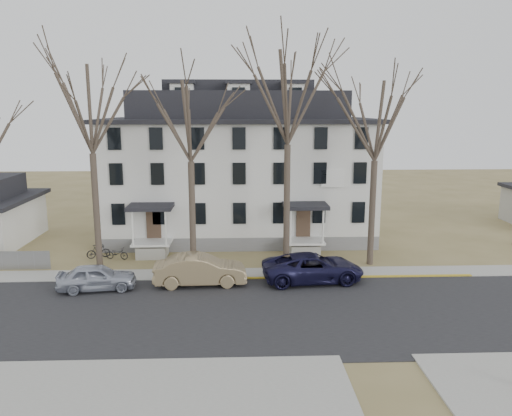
{
  "coord_description": "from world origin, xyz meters",
  "views": [
    {
      "loc": [
        -2.13,
        -21.2,
        10.04
      ],
      "look_at": [
        -0.99,
        9.0,
        3.96
      ],
      "focal_mm": 35.0,
      "sensor_mm": 36.0,
      "label": 1
    }
  ],
  "objects_px": {
    "bicycle_left": "(117,254)",
    "bicycle_right": "(98,252)",
    "boarding_house": "(239,168)",
    "car_tan": "(200,270)",
    "tree_mid_right": "(377,115)",
    "car_silver": "(97,278)",
    "tree_mid_left": "(190,115)",
    "tree_far_left": "(89,103)",
    "car_navy": "(313,268)",
    "tree_center": "(288,90)"
  },
  "relations": [
    {
      "from": "boarding_house",
      "to": "car_navy",
      "type": "relative_size",
      "value": 3.53
    },
    {
      "from": "tree_center",
      "to": "tree_mid_right",
      "type": "height_order",
      "value": "tree_center"
    },
    {
      "from": "tree_mid_right",
      "to": "car_navy",
      "type": "height_order",
      "value": "tree_mid_right"
    },
    {
      "from": "tree_mid_left",
      "to": "tree_mid_right",
      "type": "xyz_separation_m",
      "value": [
        11.5,
        0.0,
        0.0
      ]
    },
    {
      "from": "car_silver",
      "to": "bicycle_left",
      "type": "bearing_deg",
      "value": -5.56
    },
    {
      "from": "bicycle_left",
      "to": "tree_center",
      "type": "bearing_deg",
      "value": -86.39
    },
    {
      "from": "bicycle_right",
      "to": "tree_mid_left",
      "type": "bearing_deg",
      "value": -129.13
    },
    {
      "from": "tree_far_left",
      "to": "car_navy",
      "type": "distance_m",
      "value": 16.63
    },
    {
      "from": "tree_center",
      "to": "car_tan",
      "type": "xyz_separation_m",
      "value": [
        -5.31,
        -3.55,
        -10.21
      ]
    },
    {
      "from": "boarding_house",
      "to": "tree_center",
      "type": "height_order",
      "value": "tree_center"
    },
    {
      "from": "tree_far_left",
      "to": "tree_center",
      "type": "xyz_separation_m",
      "value": [
        12.0,
        0.0,
        0.74
      ]
    },
    {
      "from": "bicycle_left",
      "to": "car_tan",
      "type": "bearing_deg",
      "value": -119.12
    },
    {
      "from": "boarding_house",
      "to": "car_tan",
      "type": "height_order",
      "value": "boarding_house"
    },
    {
      "from": "tree_center",
      "to": "bicycle_left",
      "type": "relative_size",
      "value": 9.51
    },
    {
      "from": "tree_mid_left",
      "to": "bicycle_left",
      "type": "relative_size",
      "value": 8.24
    },
    {
      "from": "tree_mid_left",
      "to": "tree_center",
      "type": "xyz_separation_m",
      "value": [
        6.0,
        0.0,
        1.48
      ]
    },
    {
      "from": "tree_mid_left",
      "to": "car_silver",
      "type": "distance_m",
      "value": 11.02
    },
    {
      "from": "car_navy",
      "to": "tree_far_left",
      "type": "bearing_deg",
      "value": 70.83
    },
    {
      "from": "car_silver",
      "to": "car_navy",
      "type": "bearing_deg",
      "value": -93.44
    },
    {
      "from": "tree_mid_right",
      "to": "car_tan",
      "type": "xyz_separation_m",
      "value": [
        -10.81,
        -3.55,
        -8.73
      ]
    },
    {
      "from": "car_tan",
      "to": "tree_center",
      "type": "bearing_deg",
      "value": -59.45
    },
    {
      "from": "tree_far_left",
      "to": "tree_center",
      "type": "relative_size",
      "value": 0.93
    },
    {
      "from": "tree_far_left",
      "to": "bicycle_right",
      "type": "xyz_separation_m",
      "value": [
        -0.58,
        1.88,
        -9.88
      ]
    },
    {
      "from": "tree_mid_left",
      "to": "bicycle_right",
      "type": "height_order",
      "value": "tree_mid_left"
    },
    {
      "from": "tree_mid_right",
      "to": "car_navy",
      "type": "xyz_separation_m",
      "value": [
        -4.25,
        -3.21,
        -8.78
      ]
    },
    {
      "from": "car_silver",
      "to": "bicycle_left",
      "type": "height_order",
      "value": "car_silver"
    },
    {
      "from": "car_silver",
      "to": "tree_center",
      "type": "bearing_deg",
      "value": -77.16
    },
    {
      "from": "tree_mid_right",
      "to": "bicycle_left",
      "type": "distance_m",
      "value": 19.18
    },
    {
      "from": "tree_mid_right",
      "to": "bicycle_left",
      "type": "height_order",
      "value": "tree_mid_right"
    },
    {
      "from": "tree_far_left",
      "to": "tree_center",
      "type": "bearing_deg",
      "value": 0.0
    },
    {
      "from": "car_navy",
      "to": "boarding_house",
      "type": "bearing_deg",
      "value": 14.98
    },
    {
      "from": "boarding_house",
      "to": "tree_mid_left",
      "type": "height_order",
      "value": "tree_mid_left"
    },
    {
      "from": "bicycle_left",
      "to": "tree_mid_left",
      "type": "bearing_deg",
      "value": -94.97
    },
    {
      "from": "car_silver",
      "to": "car_navy",
      "type": "height_order",
      "value": "car_navy"
    },
    {
      "from": "tree_far_left",
      "to": "tree_mid_left",
      "type": "xyz_separation_m",
      "value": [
        6.0,
        0.0,
        -0.74
      ]
    },
    {
      "from": "boarding_house",
      "to": "tree_mid_left",
      "type": "xyz_separation_m",
      "value": [
        -3.0,
        -8.15,
        4.22
      ]
    },
    {
      "from": "tree_mid_left",
      "to": "car_tan",
      "type": "xyz_separation_m",
      "value": [
        0.69,
        -3.55,
        -8.73
      ]
    },
    {
      "from": "boarding_house",
      "to": "tree_center",
      "type": "distance_m",
      "value": 10.39
    },
    {
      "from": "bicycle_right",
      "to": "tree_center",
      "type": "bearing_deg",
      "value": -121.7
    },
    {
      "from": "tree_mid_left",
      "to": "car_tan",
      "type": "bearing_deg",
      "value": -78.92
    },
    {
      "from": "tree_center",
      "to": "car_silver",
      "type": "relative_size",
      "value": 3.43
    },
    {
      "from": "tree_mid_left",
      "to": "bicycle_right",
      "type": "bearing_deg",
      "value": 164.08
    },
    {
      "from": "boarding_house",
      "to": "tree_mid_right",
      "type": "distance_m",
      "value": 12.51
    },
    {
      "from": "tree_center",
      "to": "car_navy",
      "type": "height_order",
      "value": "tree_center"
    },
    {
      "from": "boarding_house",
      "to": "tree_mid_right",
      "type": "xyz_separation_m",
      "value": [
        8.5,
        -8.15,
        4.22
      ]
    },
    {
      "from": "tree_far_left",
      "to": "car_tan",
      "type": "relative_size",
      "value": 2.59
    },
    {
      "from": "bicycle_right",
      "to": "tree_mid_right",
      "type": "bearing_deg",
      "value": -119.14
    },
    {
      "from": "bicycle_left",
      "to": "bicycle_right",
      "type": "height_order",
      "value": "bicycle_right"
    },
    {
      "from": "tree_mid_right",
      "to": "car_navy",
      "type": "relative_size",
      "value": 2.16
    },
    {
      "from": "tree_far_left",
      "to": "car_tan",
      "type": "xyz_separation_m",
      "value": [
        6.69,
        -3.55,
        -9.47
      ]
    }
  ]
}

